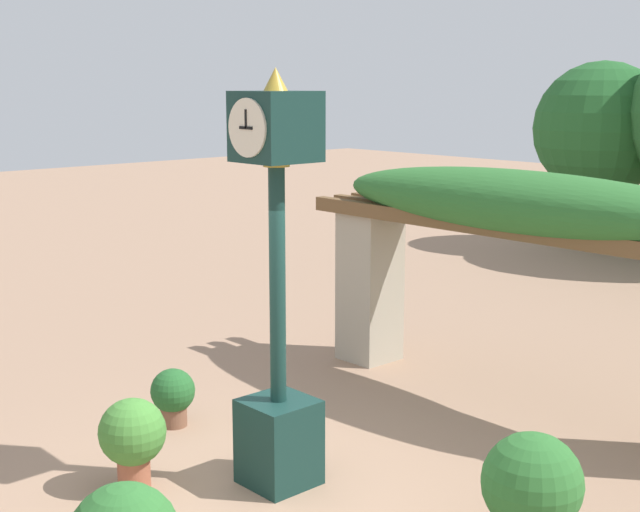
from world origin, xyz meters
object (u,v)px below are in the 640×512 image
at_px(potted_plant_far_left, 532,486).
at_px(potted_plant_near_left, 173,394).
at_px(pedestal_clock, 278,303).
at_px(potted_plant_near_right, 133,436).

bearing_deg(potted_plant_far_left, potted_plant_near_left, -172.30).
height_order(pedestal_clock, potted_plant_near_left, pedestal_clock).
xyz_separation_m(potted_plant_near_left, potted_plant_near_right, (1.04, -1.09, 0.15)).
bearing_deg(potted_plant_near_right, pedestal_clock, 53.48).
relative_size(pedestal_clock, potted_plant_near_left, 5.95).
distance_m(pedestal_clock, potted_plant_far_left, 2.60).
bearing_deg(potted_plant_near_left, potted_plant_far_left, 7.70).
distance_m(pedestal_clock, potted_plant_near_right, 1.75).
bearing_deg(pedestal_clock, potted_plant_near_left, 178.38).
distance_m(potted_plant_near_left, potted_plant_near_right, 1.51).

